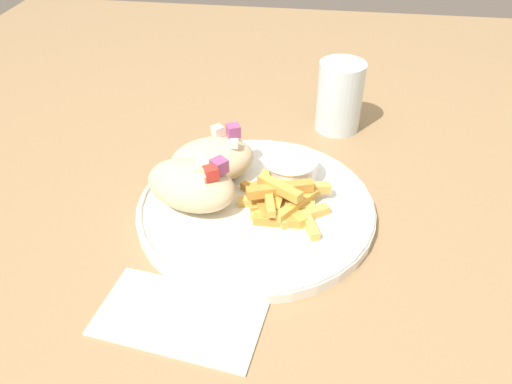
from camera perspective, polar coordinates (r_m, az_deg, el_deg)
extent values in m
cube|color=#9E7A51|center=(0.69, 3.05, -0.99)|extent=(1.55, 1.55, 0.04)
cylinder|color=#9E7A51|center=(1.65, -20.04, 6.70)|extent=(0.06, 0.06, 0.68)
cube|color=silver|center=(0.53, -8.71, -13.93)|extent=(0.18, 0.11, 0.00)
cylinder|color=white|center=(0.64, 0.00, -1.91)|extent=(0.30, 0.30, 0.01)
torus|color=white|center=(0.63, 0.00, -1.29)|extent=(0.30, 0.30, 0.01)
ellipsoid|color=beige|center=(0.63, -7.40, 0.82)|extent=(0.14, 0.11, 0.06)
cube|color=silver|center=(0.60, -5.91, 1.61)|extent=(0.02, 0.02, 0.02)
cube|color=red|center=(0.59, -5.21, 2.19)|extent=(0.02, 0.02, 0.02)
cube|color=white|center=(0.61, -6.14, 2.96)|extent=(0.02, 0.02, 0.01)
cube|color=#A34C84|center=(0.60, -4.22, 3.00)|extent=(0.02, 0.02, 0.02)
cube|color=#B7D693|center=(0.60, -5.99, 2.36)|extent=(0.02, 0.02, 0.01)
cube|color=#B7D693|center=(0.60, -4.77, 2.39)|extent=(0.01, 0.01, 0.01)
ellipsoid|color=beige|center=(0.67, -4.97, 3.77)|extent=(0.14, 0.12, 0.05)
cube|color=white|center=(0.65, -2.45, 5.76)|extent=(0.01, 0.01, 0.01)
cube|color=#A34C84|center=(0.67, -2.60, 7.01)|extent=(0.02, 0.02, 0.02)
cube|color=#B7D693|center=(0.68, -2.61, 7.09)|extent=(0.02, 0.02, 0.01)
cube|color=silver|center=(0.68, -4.43, 6.99)|extent=(0.02, 0.02, 0.01)
cube|color=#E5B251|center=(0.63, 1.11, -1.18)|extent=(0.07, 0.02, 0.01)
cube|color=gold|center=(0.60, 2.40, -3.30)|extent=(0.06, 0.01, 0.01)
cube|color=#E5B251|center=(0.62, 3.89, -1.83)|extent=(0.06, 0.02, 0.01)
cube|color=gold|center=(0.63, 0.42, -1.13)|extent=(0.04, 0.07, 0.01)
cube|color=#E5B251|center=(0.62, 2.31, -1.97)|extent=(0.07, 0.05, 0.01)
cube|color=gold|center=(0.63, 3.02, -1.53)|extent=(0.07, 0.03, 0.01)
cube|color=#E5B251|center=(0.61, 5.77, -2.94)|extent=(0.04, 0.07, 0.01)
cube|color=gold|center=(0.64, 1.34, -0.61)|extent=(0.08, 0.05, 0.01)
cube|color=#E5B251|center=(0.61, 5.55, -2.74)|extent=(0.06, 0.05, 0.01)
cube|color=gold|center=(0.62, 3.35, -1.71)|extent=(0.06, 0.07, 0.01)
cube|color=gold|center=(0.62, 2.79, 0.32)|extent=(0.08, 0.04, 0.01)
cube|color=gold|center=(0.62, 1.39, -0.11)|extent=(0.03, 0.08, 0.01)
cube|color=gold|center=(0.61, 2.52, 0.48)|extent=(0.06, 0.04, 0.01)
cube|color=gold|center=(0.63, 2.66, -0.28)|extent=(0.02, 0.07, 0.01)
cube|color=gold|center=(0.61, 4.69, -1.46)|extent=(0.05, 0.06, 0.01)
cube|color=#E5B251|center=(0.64, 5.72, 0.37)|extent=(0.06, 0.03, 0.01)
cube|color=#E5B251|center=(0.65, 4.09, 1.17)|extent=(0.04, 0.07, 0.01)
cylinder|color=white|center=(0.67, 3.90, 2.66)|extent=(0.07, 0.07, 0.03)
cylinder|color=beige|center=(0.67, 3.94, 3.51)|extent=(0.06, 0.06, 0.01)
torus|color=white|center=(0.67, 3.95, 3.73)|extent=(0.08, 0.08, 0.00)
cylinder|color=silver|center=(0.81, 9.55, 10.71)|extent=(0.07, 0.07, 0.11)
cylinder|color=silver|center=(0.81, 9.42, 9.67)|extent=(0.06, 0.06, 0.07)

